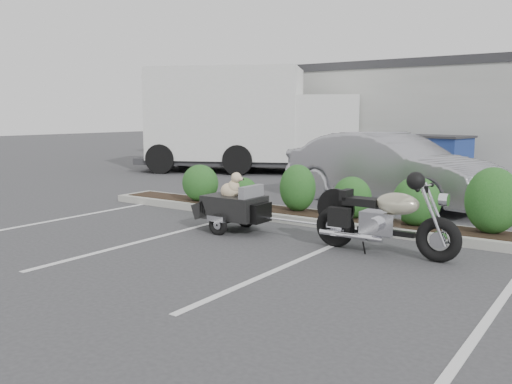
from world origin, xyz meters
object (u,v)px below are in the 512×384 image
Objects in this scene: dumpster at (433,157)px; pet_trailer at (234,206)px; motorcycle at (384,220)px; sedan at (388,168)px; delivery_truck at (250,123)px.

pet_trailer is at bearing -82.35° from dumpster.
motorcycle is at bearing -66.13° from dumpster.
motorcycle is 0.45× the size of sedan.
pet_trailer is 10.24m from delivery_truck.
delivery_truck reaches higher than pet_trailer.
pet_trailer is 9.71m from dumpster.
dumpster is at bearing 19.79° from sedan.
pet_trailer is 4.55m from sedan.
delivery_truck is (-6.77, 4.07, 0.94)m from sedan.
dumpster is (0.59, 9.68, 0.26)m from pet_trailer.
delivery_truck is at bearing 72.66° from sedan.
delivery_truck reaches higher than motorcycle.
motorcycle is 1.26× the size of pet_trailer.
dumpster is (-2.20, 9.71, 0.20)m from motorcycle.
dumpster reaches higher than pet_trailer.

